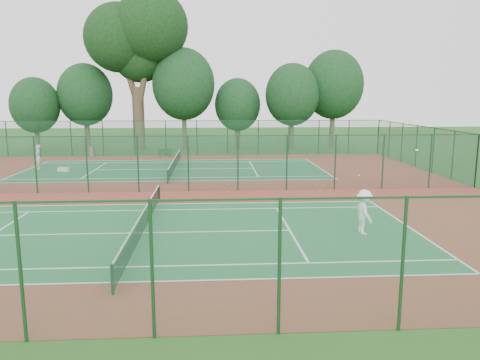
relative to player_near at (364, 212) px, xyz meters
name	(u,v)px	position (x,y,z in m)	size (l,w,h in m)	color
ground	(164,192)	(-9.47, 9.71, -0.98)	(120.00, 120.00, 0.00)	#204C17
red_pad	(164,192)	(-9.47, 9.71, -0.98)	(40.00, 36.00, 0.01)	maroon
court_near	(143,233)	(-9.47, 0.71, -0.97)	(23.77, 10.97, 0.01)	#1E6136
court_far	(175,169)	(-9.47, 18.71, -0.97)	(23.77, 10.97, 0.01)	#1B5831
fence_north	(181,138)	(-9.47, 27.71, 0.78)	(40.00, 0.09, 3.50)	#1C542C
fence_south	(87,271)	(-9.47, -8.29, 0.78)	(40.00, 0.09, 3.50)	#1B512E
fence_east	(477,161)	(10.53, 9.71, 0.78)	(0.09, 36.00, 3.50)	#1B5237
fence_divider	(163,164)	(-9.47, 9.71, 0.78)	(40.00, 0.09, 3.50)	#17452D
tennis_net_near	(143,221)	(-9.47, 0.71, -0.44)	(0.10, 12.90, 0.97)	#13351F
tennis_net_far	(175,163)	(-9.47, 18.71, -0.44)	(0.10, 12.90, 0.97)	#153A1B
player_near	(364,212)	(0.00, 0.00, 0.00)	(1.25, 0.72, 1.93)	white
player_far	(38,157)	(-20.56, 19.53, 0.02)	(0.72, 0.47, 1.96)	silver
trash_bin	(92,151)	(-18.24, 27.31, -0.47)	(0.56, 0.56, 1.00)	slate
bench	(165,153)	(-11.03, 26.66, -0.55)	(1.37, 0.72, 0.81)	#13381A
kit_bag	(64,169)	(-18.14, 18.07, -0.81)	(0.87, 0.33, 0.33)	silver
stray_ball_a	(228,191)	(-5.52, 9.34, -0.94)	(0.07, 0.07, 0.07)	#D2DD33
stray_ball_b	(320,191)	(0.25, 9.14, -0.94)	(0.07, 0.07, 0.07)	#CCDB32
stray_ball_c	(104,193)	(-13.03, 9.14, -0.94)	(0.07, 0.07, 0.07)	gold
big_tree	(137,37)	(-14.27, 33.05, 11.04)	(11.05, 8.09, 16.98)	#3E3022
evergreen_row	(190,149)	(-8.97, 33.96, -0.98)	(39.00, 5.00, 12.00)	black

